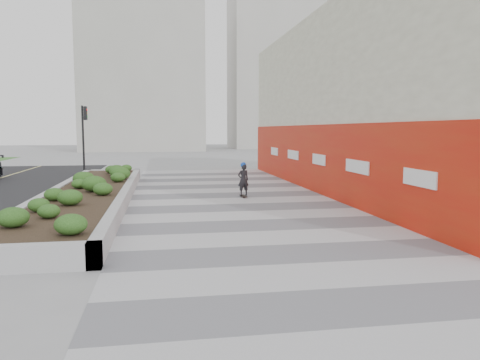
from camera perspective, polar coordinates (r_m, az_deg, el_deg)
The scene contains 9 objects.
ground at distance 11.99m, azimuth 4.18°, elevation -7.25°, with size 160.00×160.00×0.00m, color gray.
walkway at distance 14.85m, azimuth 1.41°, elevation -4.61°, with size 8.00×36.00×0.01m, color #A8A8AD.
building at distance 22.57m, azimuth 16.26°, elevation 8.94°, with size 6.04×24.08×8.00m.
planter at distance 18.67m, azimuth -17.87°, elevation -1.41°, with size 3.00×18.00×0.90m.
traffic_signal_near at distance 29.16m, azimuth -18.47°, elevation 5.78°, with size 0.33×0.28×4.20m.
distant_bldg_north_l at distance 66.75m, azimuth -11.74°, elevation 12.20°, with size 16.00×12.00×20.00m, color #ADAAA3.
distant_bldg_north_r at distance 74.09m, azimuth 4.46°, elevation 13.24°, with size 14.00×10.00×24.00m, color #ADAAA3.
manhole_cover at distance 14.96m, azimuth 3.29°, elevation -4.55°, with size 0.44×0.44×0.01m, color #595654.
skateboarder at distance 19.23m, azimuth 0.40°, elevation 0.06°, with size 0.54×0.73×1.46m.
Camera 1 is at (-2.80, -11.32, 2.77)m, focal length 35.00 mm.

